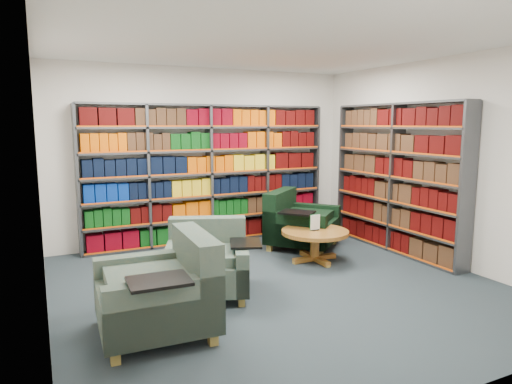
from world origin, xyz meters
name	(u,v)px	position (x,y,z in m)	size (l,w,h in m)	color
room_shell	(279,169)	(0.00, 0.00, 1.40)	(5.02, 5.02, 2.82)	#1B242A
bookshelf_back	(209,175)	(0.00, 2.34, 1.10)	(4.00, 0.28, 2.20)	#47494F
bookshelf_right	(397,179)	(2.34, 0.60, 1.10)	(0.28, 2.50, 2.20)	#47494F
chair_teal_left	(208,264)	(-0.82, 0.18, 0.33)	(1.20, 1.16, 0.82)	#072C3B
chair_green_right	(297,225)	(1.09, 1.39, 0.35)	(1.36, 1.36, 0.88)	black
chair_teal_front	(166,294)	(-1.51, -0.63, 0.37)	(1.04, 1.20, 0.91)	#072C3B
coffee_table	(315,237)	(0.93, 0.64, 0.35)	(0.94, 0.94, 0.66)	#97512C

